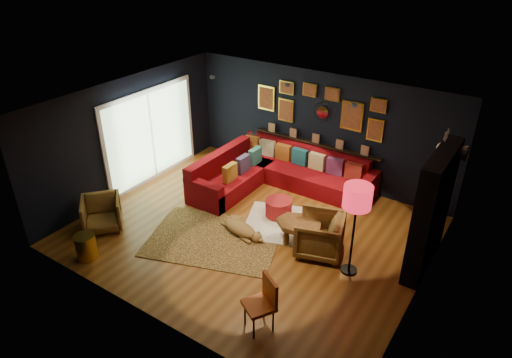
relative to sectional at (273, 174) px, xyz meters
The scene contains 20 objects.
floor 1.94m from the sectional, 71.24° to the right, with size 6.50×6.50×0.00m, color brown.
room_walls 2.29m from the sectional, 71.24° to the right, with size 6.50×6.50×6.50m.
sectional is the anchor object (origin of this frame).
ledge 1.22m from the sectional, 54.82° to the left, with size 3.20×0.12×0.04m, color black.
gallery_wall 1.84m from the sectional, 56.49° to the left, with size 3.15×0.04×1.02m.
sunburst_mirror 1.80m from the sectional, 51.91° to the left, with size 0.47×0.16×0.47m.
fireplace 3.88m from the sectional, 13.77° to the right, with size 0.31×1.60×2.20m.
deer_head 4.15m from the sectional, ahead, with size 0.50×0.28×0.45m.
sliding_door 2.97m from the sectional, 155.08° to the right, with size 0.06×2.80×2.20m.
ceiling_spots 2.53m from the sectional, 58.65° to the right, with size 3.30×2.50×0.06m.
shag_rug 1.72m from the sectional, 43.67° to the right, with size 1.96×1.42×0.03m, color beige.
leopard_rug 2.45m from the sectional, 86.41° to the right, with size 2.48×1.77×0.01m, color tan.
coffee_table 2.29m from the sectional, 46.19° to the right, with size 0.96×0.75×0.45m.
pouf 1.30m from the sectional, 53.15° to the right, with size 0.55×0.55×0.36m, color maroon.
armchair_left 3.87m from the sectional, 120.01° to the right, with size 0.72×0.68×0.74m, color #C2893A.
armchair_right 2.63m from the sectional, 39.51° to the right, with size 0.83×0.77×0.85m, color #C2893A.
gold_stool 4.40m from the sectional, 108.97° to the right, with size 0.38×0.38×0.48m, color gold.
orange_chair 4.34m from the sectional, 60.22° to the right, with size 0.58×0.58×0.89m.
floor_lamp 3.48m from the sectional, 34.35° to the right, with size 0.47×0.47×1.72m.
dog 2.07m from the sectional, 76.46° to the right, with size 1.08×0.53×0.34m, color #A06F47, non-canonical shape.
Camera 1 is at (4.22, -6.19, 5.28)m, focal length 32.00 mm.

